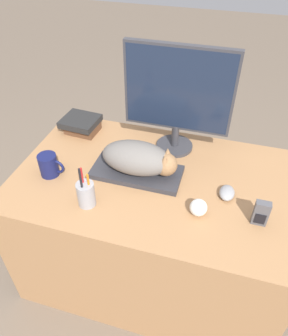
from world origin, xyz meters
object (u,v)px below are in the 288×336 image
Objects in this scene: monitor at (178,94)px; phone at (261,213)px; coffee_mug at (49,165)px; baseball at (198,207)px; keyboard at (137,172)px; book_stack at (81,124)px; pen_cup at (86,194)px; cat at (140,159)px; computer_mouse at (227,193)px.

monitor is 0.62m from phone.
coffee_mug reaches higher than baseball.
baseball is at bearing -27.52° from keyboard.
book_stack is at bearing 149.20° from baseball.
book_stack is (-0.25, 0.49, -0.02)m from pen_cup.
book_stack reaches higher than baseball.
pen_cup is at bearing -120.84° from keyboard.
pen_cup reaches higher than keyboard.
pen_cup reaches higher than cat.
monitor is 0.52m from baseball.
pen_cup is (0.24, -0.12, 0.00)m from coffee_mug.
keyboard is 0.41m from computer_mouse.
monitor is at bearing 64.23° from keyboard.
book_stack is at bearing 146.75° from keyboard.
coffee_mug is at bearing 178.18° from phone.
monitor is 4.71× the size of phone.
monitor is 2.58× the size of pen_cup.
keyboard is 2.02× the size of pen_cup.
pen_cup is (-0.16, -0.23, -0.04)m from cat.
cat is 0.28m from pen_cup.
book_stack is at bearing 147.88° from cat.
cat is 4.85× the size of baseball.
book_stack is at bearing 156.98° from phone.
monitor is at bearing -0.64° from book_stack.
pen_cup is (-0.14, -0.23, 0.05)m from keyboard.
monitor is 0.57m from book_stack.
baseball is (0.19, -0.41, -0.26)m from monitor.
phone reaches higher than book_stack.
monitor is at bearing 67.51° from cat.
baseball is 0.36× the size of book_stack.
monitor is 0.66m from coffee_mug.
phone reaches higher than coffee_mug.
monitor is at bearing 137.21° from phone.
book_stack reaches higher than keyboard.
monitor is (0.10, 0.25, 0.20)m from cat.
baseball is at bearing 9.54° from pen_cup.
computer_mouse is at bearing -3.73° from cat.
pen_cup is at bearing -159.09° from computer_mouse.
cat is 0.34m from monitor.
cat is at bearing -32.12° from book_stack.
baseball is 0.24m from phone.
keyboard is at bearing -115.77° from monitor.
coffee_mug is (-0.39, -0.11, -0.04)m from cat.
keyboard is 3.70× the size of phone.
book_stack is at bearing 179.36° from monitor.
baseball is (0.29, -0.16, -0.06)m from cat.
phone is at bearing -14.52° from keyboard.
cat is at bearing 165.02° from phone.
cat is at bearing 56.17° from pen_cup.
keyboard is 0.35m from baseball.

